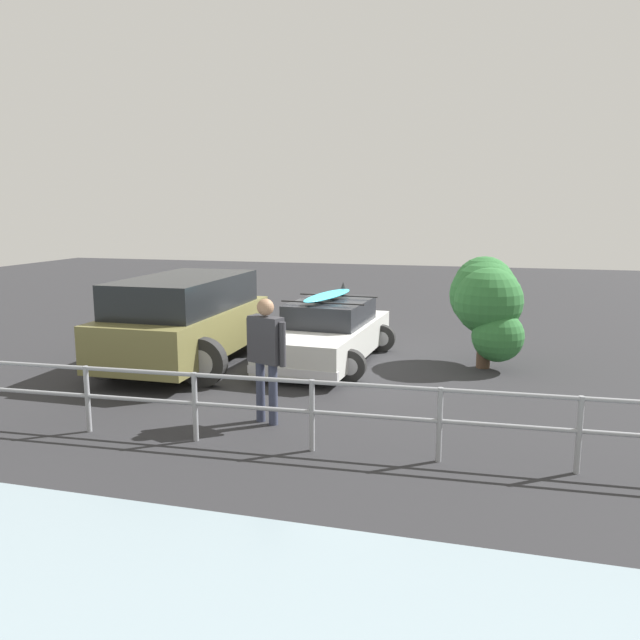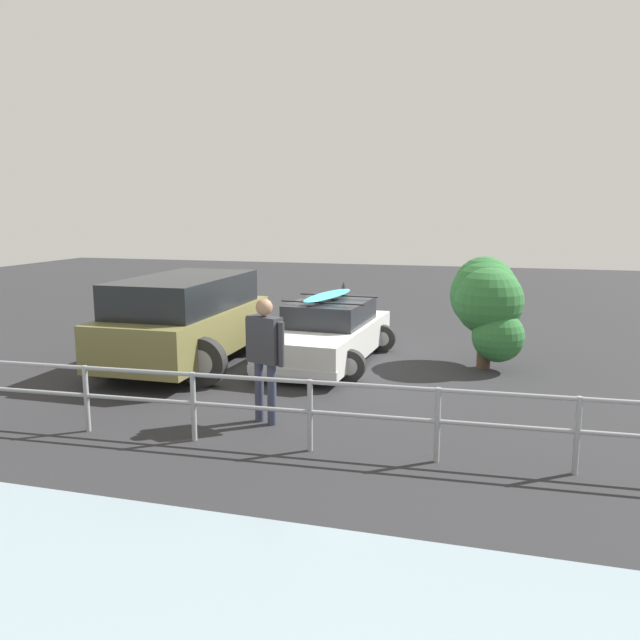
# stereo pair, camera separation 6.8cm
# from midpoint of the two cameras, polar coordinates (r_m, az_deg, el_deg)

# --- Properties ---
(ground_plane) EXTENTS (44.00, 44.00, 0.02)m
(ground_plane) POSITION_cam_midpoint_polar(r_m,az_deg,el_deg) (12.68, 0.97, -3.70)
(ground_plane) COLOR #28282B
(ground_plane) RESTS_ON ground
(sedan_car) EXTENTS (2.35, 4.16, 1.49)m
(sedan_car) POSITION_cam_midpoint_polar(r_m,az_deg,el_deg) (12.44, 0.62, -1.20)
(sedan_car) COLOR silver
(sedan_car) RESTS_ON ground
(suv_car) EXTENTS (2.77, 4.44, 1.74)m
(suv_car) POSITION_cam_midpoint_polar(r_m,az_deg,el_deg) (12.37, -12.32, 0.07)
(suv_car) COLOR brown
(suv_car) RESTS_ON ground
(person_bystander) EXTENTS (0.66, 0.38, 1.80)m
(person_bystander) POSITION_cam_midpoint_polar(r_m,az_deg,el_deg) (8.78, -5.18, -2.68)
(person_bystander) COLOR #33384C
(person_bystander) RESTS_ON ground
(railing_fence) EXTENTS (9.50, 0.48, 0.93)m
(railing_fence) POSITION_cam_midpoint_polar(r_m,az_deg,el_deg) (7.86, -0.99, -7.65)
(railing_fence) COLOR gray
(railing_fence) RESTS_ON ground
(bush_near_left) EXTENTS (1.44, 1.79, 2.11)m
(bush_near_left) POSITION_cam_midpoint_polar(r_m,az_deg,el_deg) (12.46, 14.88, 1.77)
(bush_near_left) COLOR #4C3828
(bush_near_left) RESTS_ON ground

